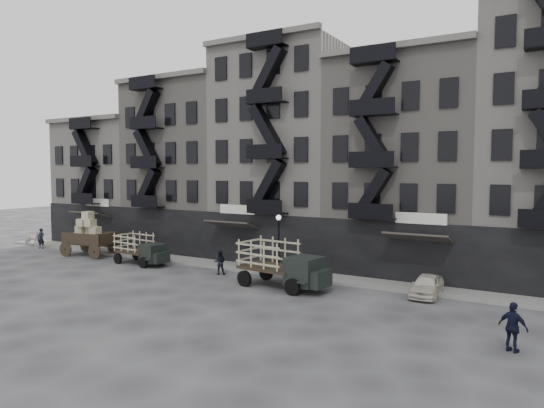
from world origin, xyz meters
The scene contains 15 objects.
ground centered at (0.00, 0.00, 0.00)m, with size 140.00×140.00×0.00m, color #38383A.
sidewalk centered at (0.00, 3.75, 0.07)m, with size 55.00×2.50×0.15m, color slate.
building_west centered at (-20.00, 9.83, 6.00)m, with size 10.00×11.35×13.20m.
building_midwest centered at (-10.00, 9.83, 7.50)m, with size 10.00×11.35×16.20m.
building_center centered at (0.00, 9.82, 8.50)m, with size 10.00×11.35×18.20m.
building_mideast centered at (10.00, 9.83, 7.50)m, with size 10.00×11.35×16.20m.
lamp_post centered at (3.00, 2.60, 2.78)m, with size 0.36×0.36×4.28m.
horse centered at (-24.00, 2.06, 0.75)m, with size 0.81×1.79×1.51m, color silver.
wagon centered at (-15.18, 1.58, 2.15)m, with size 4.71×2.91×3.77m.
stake_truck_west centered at (-8.49, 1.05, 1.37)m, with size 4.92×2.33×2.40m.
stake_truck_east centered at (4.68, -0.02, 1.69)m, with size 6.11×3.02×2.96m.
car_east centered at (13.00, 2.51, 0.64)m, with size 1.50×3.73×1.27m, color beige.
pedestrian_west centered at (-22.16, 1.81, 0.95)m, with size 0.69×0.45×1.89m, color black.
pedestrian_mid centered at (-0.94, 1.17, 0.86)m, with size 0.84×0.65×1.73m, color black.
policeman centered at (18.00, -4.63, 1.02)m, with size 1.20×0.50×2.04m, color black.
Camera 1 is at (19.29, -26.01, 7.33)m, focal length 32.00 mm.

